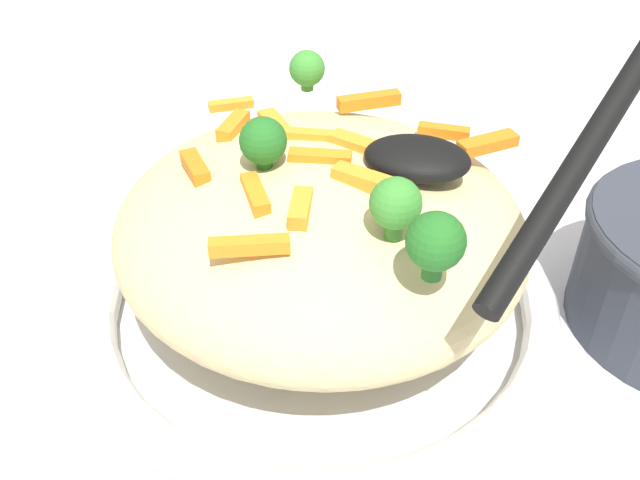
# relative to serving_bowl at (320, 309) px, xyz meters

# --- Properties ---
(ground_plane) EXTENTS (2.40, 2.40, 0.00)m
(ground_plane) POSITION_rel_serving_bowl_xyz_m (0.00, 0.00, -0.03)
(ground_plane) COLOR silver
(serving_bowl) EXTENTS (0.29, 0.29, 0.05)m
(serving_bowl) POSITION_rel_serving_bowl_xyz_m (0.00, 0.00, 0.00)
(serving_bowl) COLOR silver
(serving_bowl) RESTS_ON ground_plane
(pasta_mound) EXTENTS (0.23, 0.22, 0.09)m
(pasta_mound) POSITION_rel_serving_bowl_xyz_m (0.00, 0.00, 0.06)
(pasta_mound) COLOR #DBC689
(pasta_mound) RESTS_ON serving_bowl
(carrot_piece_0) EXTENTS (0.04, 0.01, 0.01)m
(carrot_piece_0) POSITION_rel_serving_bowl_xyz_m (0.02, -0.02, 0.11)
(carrot_piece_0) COLOR orange
(carrot_piece_0) RESTS_ON pasta_mound
(carrot_piece_1) EXTENTS (0.03, 0.03, 0.01)m
(carrot_piece_1) POSITION_rel_serving_bowl_xyz_m (-0.09, -0.04, 0.10)
(carrot_piece_1) COLOR orange
(carrot_piece_1) RESTS_ON pasta_mound
(carrot_piece_2) EXTENTS (0.03, 0.01, 0.01)m
(carrot_piece_2) POSITION_rel_serving_bowl_xyz_m (-0.00, 0.00, 0.11)
(carrot_piece_2) COLOR orange
(carrot_piece_2) RESTS_ON pasta_mound
(carrot_piece_3) EXTENTS (0.02, 0.03, 0.01)m
(carrot_piece_3) POSITION_rel_serving_bowl_xyz_m (0.06, 0.02, 0.10)
(carrot_piece_3) COLOR orange
(carrot_piece_3) RESTS_ON pasta_mound
(carrot_piece_4) EXTENTS (0.03, 0.02, 0.01)m
(carrot_piece_4) POSITION_rel_serving_bowl_xyz_m (0.07, -0.06, 0.10)
(carrot_piece_4) COLOR orange
(carrot_piece_4) RESTS_ON pasta_mound
(carrot_piece_5) EXTENTS (0.02, 0.03, 0.01)m
(carrot_piece_5) POSITION_rel_serving_bowl_xyz_m (-0.04, -0.01, 0.11)
(carrot_piece_5) COLOR orange
(carrot_piece_5) RESTS_ON pasta_mound
(carrot_piece_6) EXTENTS (0.02, 0.03, 0.01)m
(carrot_piece_6) POSITION_rel_serving_bowl_xyz_m (0.04, -0.04, 0.11)
(carrot_piece_6) COLOR orange
(carrot_piece_6) RESTS_ON pasta_mound
(carrot_piece_7) EXTENTS (0.01, 0.03, 0.01)m
(carrot_piece_7) POSITION_rel_serving_bowl_xyz_m (-0.00, 0.04, 0.11)
(carrot_piece_7) COLOR orange
(carrot_piece_7) RESTS_ON pasta_mound
(carrot_piece_8) EXTENTS (0.03, 0.01, 0.01)m
(carrot_piece_8) POSITION_rel_serving_bowl_xyz_m (-0.06, -0.05, 0.10)
(carrot_piece_8) COLOR orange
(carrot_piece_8) RESTS_ON pasta_mound
(carrot_piece_9) EXTENTS (0.04, 0.02, 0.01)m
(carrot_piece_9) POSITION_rel_serving_bowl_xyz_m (-0.03, 0.02, 0.11)
(carrot_piece_9) COLOR orange
(carrot_piece_9) RESTS_ON pasta_mound
(carrot_piece_10) EXTENTS (0.04, 0.02, 0.01)m
(carrot_piece_10) POSITION_rel_serving_bowl_xyz_m (0.02, 0.07, 0.10)
(carrot_piece_10) COLOR orange
(carrot_piece_10) RESTS_ON pasta_mound
(carrot_piece_11) EXTENTS (0.02, 0.03, 0.01)m
(carrot_piece_11) POSITION_rel_serving_bowl_xyz_m (0.02, 0.04, 0.11)
(carrot_piece_11) COLOR orange
(carrot_piece_11) RESTS_ON pasta_mound
(carrot_piece_12) EXTENTS (0.03, 0.02, 0.01)m
(carrot_piece_12) POSITION_rel_serving_bowl_xyz_m (-0.01, -0.02, 0.11)
(carrot_piece_12) COLOR orange
(carrot_piece_12) RESTS_ON pasta_mound
(carrot_piece_13) EXTENTS (0.01, 0.03, 0.01)m
(carrot_piece_13) POSITION_rel_serving_bowl_xyz_m (0.06, -0.03, 0.10)
(carrot_piece_13) COLOR orange
(carrot_piece_13) RESTS_ON pasta_mound
(carrot_piece_14) EXTENTS (0.04, 0.03, 0.01)m
(carrot_piece_14) POSITION_rel_serving_bowl_xyz_m (-0.01, -0.08, 0.11)
(carrot_piece_14) COLOR orange
(carrot_piece_14) RESTS_ON pasta_mound
(broccoli_floret_0) EXTENTS (0.03, 0.03, 0.03)m
(broccoli_floret_0) POSITION_rel_serving_bowl_xyz_m (-0.07, 0.07, 0.12)
(broccoli_floret_0) COLOR #205B1C
(broccoli_floret_0) RESTS_ON pasta_mound
(broccoli_floret_1) EXTENTS (0.02, 0.02, 0.03)m
(broccoli_floret_1) POSITION_rel_serving_bowl_xyz_m (0.03, -0.09, 0.12)
(broccoli_floret_1) COLOR #377928
(broccoli_floret_1) RESTS_ON pasta_mound
(broccoli_floret_2) EXTENTS (0.02, 0.02, 0.03)m
(broccoli_floret_2) POSITION_rel_serving_bowl_xyz_m (-0.05, 0.05, 0.12)
(broccoli_floret_2) COLOR #377928
(broccoli_floret_2) RESTS_ON pasta_mound
(broccoli_floret_3) EXTENTS (0.02, 0.02, 0.03)m
(broccoli_floret_3) POSITION_rel_serving_bowl_xyz_m (0.03, 0.01, 0.12)
(broccoli_floret_3) COLOR #205B1C
(broccoli_floret_3) RESTS_ON pasta_mound
(serving_spoon) EXTENTS (0.14, 0.16, 0.08)m
(serving_spoon) POSITION_rel_serving_bowl_xyz_m (-0.08, 0.01, 0.13)
(serving_spoon) COLOR black
(serving_spoon) RESTS_ON pasta_mound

